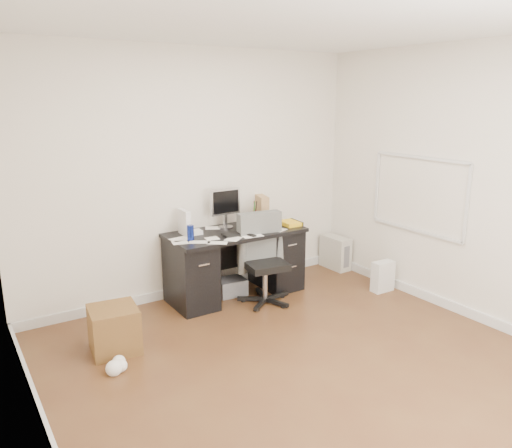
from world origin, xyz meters
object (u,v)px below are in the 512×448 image
Objects in this scene: desk at (236,261)px; keyboard at (241,233)px; office_chair at (265,260)px; pc_tower at (335,252)px; lcd_monitor at (225,208)px; wicker_basket at (114,329)px.

keyboard is at bearing -95.30° from desk.
office_chair is at bearing -45.87° from keyboard.
desk is 3.57× the size of pc_tower.
pc_tower is (1.58, -0.08, -0.77)m from lcd_monitor.
pc_tower is (1.40, 0.44, -0.28)m from office_chair.
pc_tower is at bearing 26.55° from office_chair.
keyboard is 1.67m from wicker_basket.
desk is 1.54× the size of office_chair.
office_chair reaches higher than wicker_basket.
wicker_basket is at bearing -165.41° from office_chair.
desk is at bearing -81.00° from lcd_monitor.
desk is 3.59× the size of keyboard.
desk is 3.30× the size of lcd_monitor.
office_chair is at bearing -163.60° from pc_tower.
keyboard is 0.38m from office_chair.
lcd_monitor is 0.47× the size of office_chair.
wicker_basket is (-1.53, -0.37, -0.56)m from keyboard.
keyboard is (0.01, -0.32, -0.22)m from lcd_monitor.
keyboard reaches higher than pc_tower.
pc_tower is 1.05× the size of wicker_basket.
keyboard is at bearing 13.47° from wicker_basket.
office_chair reaches higher than desk.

